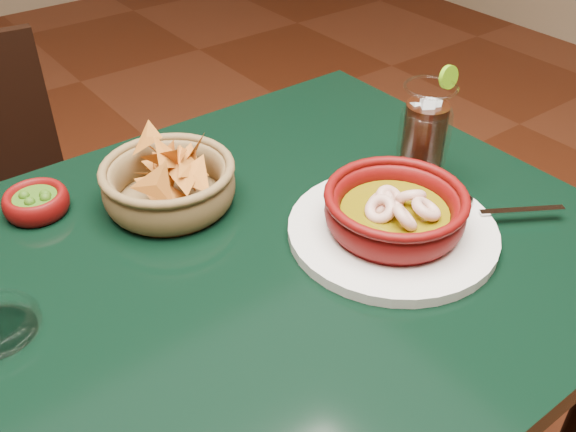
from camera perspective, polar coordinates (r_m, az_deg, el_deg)
dining_table at (r=0.92m, az=-7.85°, el=-10.57°), size 1.20×0.80×0.75m
shrimp_plate at (r=0.91m, az=9.46°, el=0.01°), size 0.38×0.30×0.08m
chip_basket at (r=0.98m, az=-10.53°, el=2.95°), size 0.23×0.23×0.13m
guacamole_ramekin at (r=1.03m, az=-21.47°, el=1.15°), size 0.12×0.12×0.04m
cola_drink at (r=1.01m, az=11.99°, el=6.87°), size 0.17×0.17×0.19m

